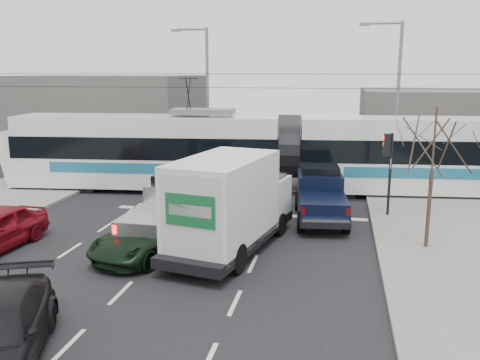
% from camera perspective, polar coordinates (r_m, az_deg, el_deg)
% --- Properties ---
extents(ground, '(120.00, 120.00, 0.00)m').
position_cam_1_polar(ground, '(17.61, -4.07, -8.97)').
color(ground, black).
rests_on(ground, ground).
extents(rails, '(60.00, 1.60, 0.03)m').
position_cam_1_polar(rails, '(26.96, 1.46, -1.44)').
color(rails, '#33302D').
rests_on(rails, ground).
extents(building_left, '(14.00, 10.00, 6.00)m').
position_cam_1_polar(building_left, '(42.20, -14.87, 7.19)').
color(building_left, '#625C58').
rests_on(building_left, ground).
extents(building_right, '(12.00, 10.00, 5.00)m').
position_cam_1_polar(building_right, '(40.75, 21.95, 5.85)').
color(building_right, '#625C58').
rests_on(building_right, ground).
extents(bare_tree, '(2.40, 2.40, 5.00)m').
position_cam_1_polar(bare_tree, '(18.80, 20.93, 3.57)').
color(bare_tree, '#47382B').
rests_on(bare_tree, ground).
extents(traffic_signal, '(0.44, 0.44, 3.60)m').
position_cam_1_polar(traffic_signal, '(22.73, 16.28, 2.55)').
color(traffic_signal, black).
rests_on(traffic_signal, ground).
extents(street_lamp_near, '(2.38, 0.25, 9.00)m').
position_cam_1_polar(street_lamp_near, '(30.02, 16.95, 9.28)').
color(street_lamp_near, slate).
rests_on(street_lamp_near, ground).
extents(street_lamp_far, '(2.38, 0.25, 9.00)m').
position_cam_1_polar(street_lamp_far, '(33.00, -4.00, 9.97)').
color(street_lamp_far, slate).
rests_on(street_lamp_far, ground).
extents(catenary, '(60.00, 0.20, 7.00)m').
position_cam_1_polar(catenary, '(26.33, 1.51, 6.78)').
color(catenary, black).
rests_on(catenary, ground).
extents(tram, '(29.40, 5.91, 5.97)m').
position_cam_1_polar(tram, '(26.90, 5.42, 3.06)').
color(tram, white).
rests_on(tram, ground).
extents(silver_pickup, '(2.39, 6.41, 2.31)m').
position_cam_1_polar(silver_pickup, '(20.15, -7.33, -2.87)').
color(silver_pickup, black).
rests_on(silver_pickup, ground).
extents(box_truck, '(3.77, 7.31, 3.48)m').
position_cam_1_polar(box_truck, '(17.96, -1.06, -2.75)').
color(box_truck, black).
rests_on(box_truck, ground).
extents(navy_pickup, '(2.54, 5.47, 2.23)m').
position_cam_1_polar(navy_pickup, '(22.34, 9.00, -1.57)').
color(navy_pickup, black).
rests_on(navy_pickup, ground).
extents(green_car, '(3.51, 5.26, 1.34)m').
position_cam_1_polar(green_car, '(18.22, -10.14, -6.16)').
color(green_car, black).
rests_on(green_car, ground).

